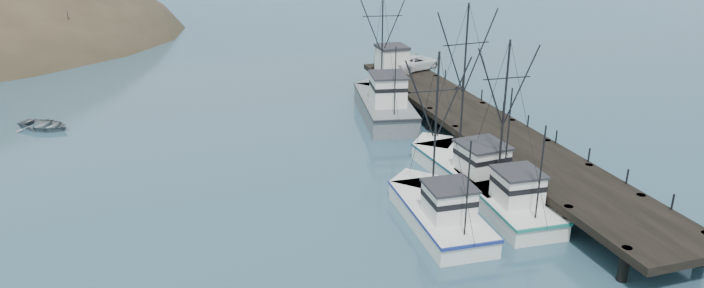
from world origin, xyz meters
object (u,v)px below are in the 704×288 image
object	(u,v)px
pier	(484,126)
trawler_near	(504,197)
pier_shed	(392,58)
work_vessel	(384,104)
trawler_far	(467,167)
motorboat	(45,129)
pickup_truck	(415,62)
trawler_mid	(438,211)

from	to	relation	value
pier	trawler_near	world-z (taller)	trawler_near
pier_shed	work_vessel	bearing A→B (deg)	-115.19
trawler_far	motorboat	world-z (taller)	trawler_far
pier	trawler_far	distance (m)	6.98
pickup_truck	pier	bearing A→B (deg)	156.89
work_vessel	pier_shed	bearing A→B (deg)	64.81
trawler_mid	trawler_far	bearing A→B (deg)	48.99
pier_shed	pier	bearing A→B (deg)	-86.12
trawler_mid	motorboat	size ratio (longest dim) A/B	2.27
work_vessel	pickup_truck	xyz separation A→B (m)	(6.66, 8.38, 1.58)
trawler_near	trawler_mid	xyz separation A→B (m)	(-4.99, -0.57, -0.00)
pier	pickup_truck	world-z (taller)	pickup_truck
pier_shed	motorboat	xyz separation A→B (m)	(-33.87, -2.52, -3.42)
motorboat	trawler_near	bearing A→B (deg)	-93.46
trawler_far	pier_shed	xyz separation A→B (m)	(3.05, 23.45, 2.60)
trawler_far	trawler_mid	bearing A→B (deg)	-131.01
trawler_far	pickup_truck	world-z (taller)	trawler_far
motorboat	pier	bearing A→B (deg)	-77.11
trawler_near	pier_shed	size ratio (longest dim) A/B	3.53
pier_shed	pickup_truck	xyz separation A→B (m)	(2.72, 0.00, -0.61)
pier	trawler_mid	distance (m)	14.47
motorboat	trawler_far	bearing A→B (deg)	-87.49
pier_shed	trawler_near	bearing A→B (deg)	-96.00
pier_shed	trawler_mid	bearing A→B (deg)	-105.33
trawler_near	motorboat	bearing A→B (deg)	139.85
pickup_truck	work_vessel	bearing A→B (deg)	123.17
pier	pickup_truck	size ratio (longest dim) A/B	7.54
work_vessel	pier_shed	size ratio (longest dim) A/B	4.41
trawler_mid	work_vessel	size ratio (longest dim) A/B	0.79
work_vessel	motorboat	world-z (taller)	work_vessel
pier	trawler_near	bearing A→B (deg)	-111.77
trawler_mid	work_vessel	distance (m)	21.15
trawler_near	pier_shed	distance (m)	28.84
trawler_near	trawler_far	distance (m)	5.11
trawler_near	pickup_truck	world-z (taller)	trawler_near
trawler_mid	trawler_near	bearing A→B (deg)	6.50
trawler_mid	work_vessel	bearing A→B (deg)	78.97
pier_shed	pickup_truck	size ratio (longest dim) A/B	0.55
trawler_near	pier_shed	bearing A→B (deg)	84.00
trawler_mid	trawler_far	world-z (taller)	trawler_far
trawler_mid	pickup_truck	world-z (taller)	trawler_mid
trawler_mid	pier	bearing A→B (deg)	50.42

